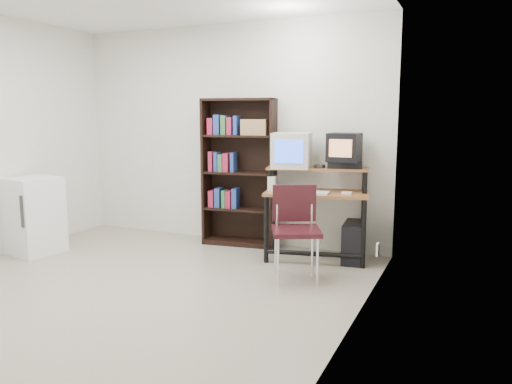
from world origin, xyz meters
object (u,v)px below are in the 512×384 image
at_px(school_chair, 295,222).
at_px(pc_tower, 354,242).
at_px(crt_tv, 344,147).
at_px(mini_fridge, 34,215).
at_px(crt_monitor, 292,150).
at_px(bookshelf, 240,170).
at_px(computer_desk, 316,197).

bearing_deg(school_chair, pc_tower, 37.39).
height_order(crt_tv, mini_fridge, crt_tv).
bearing_deg(school_chair, crt_monitor, 87.64).
relative_size(pc_tower, mini_fridge, 0.53).
relative_size(crt_tv, mini_fridge, 0.38).
bearing_deg(mini_fridge, school_chair, 16.54).
relative_size(pc_tower, school_chair, 0.51).
bearing_deg(pc_tower, mini_fridge, -167.63).
height_order(crt_monitor, mini_fridge, crt_monitor).
bearing_deg(bookshelf, mini_fridge, -153.84).
distance_m(crt_tv, mini_fridge, 3.51).
bearing_deg(school_chair, crt_tv, 48.64).
xyz_separation_m(pc_tower, mini_fridge, (-3.36, -1.10, 0.22)).
xyz_separation_m(crt_tv, pc_tower, (0.15, -0.08, -0.99)).
bearing_deg(crt_tv, bookshelf, 176.48).
distance_m(crt_monitor, crt_tv, 0.56).
relative_size(crt_monitor, crt_tv, 1.45).
height_order(pc_tower, school_chair, school_chair).
distance_m(school_chair, mini_fridge, 3.00).
distance_m(computer_desk, crt_monitor, 0.57).
height_order(school_chair, mini_fridge, school_chair).
xyz_separation_m(bookshelf, mini_fridge, (-1.95, -1.27, -0.46)).
distance_m(crt_tv, school_chair, 1.09).
height_order(crt_tv, pc_tower, crt_tv).
xyz_separation_m(school_chair, mini_fridge, (-2.97, -0.35, -0.12)).
xyz_separation_m(computer_desk, pc_tower, (0.40, 0.06, -0.46)).
bearing_deg(school_chair, mini_fridge, 161.64).
bearing_deg(pc_tower, crt_monitor, 176.61).
distance_m(crt_monitor, school_chair, 1.00).
height_order(bookshelf, mini_fridge, bookshelf).
xyz_separation_m(school_chair, bookshelf, (-1.02, 0.92, 0.35)).
relative_size(crt_monitor, school_chair, 0.53).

